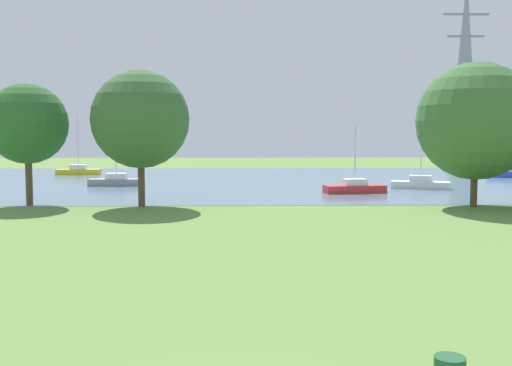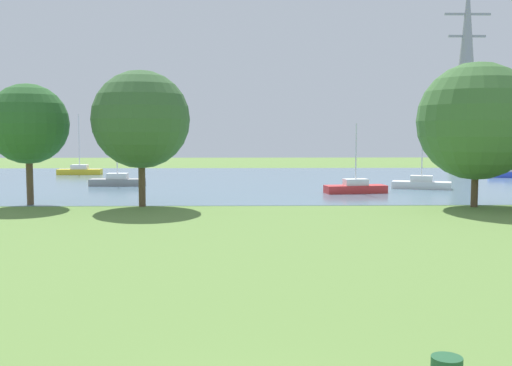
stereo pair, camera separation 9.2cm
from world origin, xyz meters
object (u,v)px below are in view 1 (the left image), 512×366
at_px(tree_east_near, 476,121).
at_px(electricity_pylon, 464,72).
at_px(sailboat_red, 355,187).
at_px(tree_mid_shore, 27,124).
at_px(sailboat_yellow, 78,171).
at_px(tree_east_far, 140,119).
at_px(sailboat_blue, 512,173).
at_px(sailboat_gray, 117,181).
at_px(sailboat_white, 420,183).

relative_size(tree_east_near, electricity_pylon, 0.35).
bearing_deg(sailboat_red, tree_mid_shore, -163.16).
distance_m(sailboat_yellow, tree_east_far, 31.39).
xyz_separation_m(sailboat_red, sailboat_yellow, (-27.08, 20.68, 0.01)).
relative_size(sailboat_yellow, tree_mid_shore, 0.85).
xyz_separation_m(sailboat_yellow, tree_east_near, (33.08, -29.38, 5.00)).
bearing_deg(sailboat_blue, tree_east_far, -146.08).
distance_m(sailboat_blue, electricity_pylon, 25.52).
relative_size(sailboat_gray, sailboat_blue, 0.83).
relative_size(sailboat_red, electricity_pylon, 0.21).
bearing_deg(sailboat_yellow, tree_east_near, -41.61).
relative_size(sailboat_red, sailboat_white, 0.72).
height_order(sailboat_blue, tree_mid_shore, tree_mid_shore).
height_order(sailboat_red, sailboat_white, sailboat_white).
bearing_deg(electricity_pylon, tree_mid_shore, -135.56).
height_order(sailboat_gray, sailboat_blue, sailboat_blue).
distance_m(sailboat_blue, tree_east_far, 42.12).
xyz_separation_m(sailboat_blue, tree_east_near, (-13.41, -24.06, 5.00)).
bearing_deg(electricity_pylon, tree_east_far, -129.68).
height_order(sailboat_red, tree_east_near, tree_east_near).
xyz_separation_m(sailboat_gray, sailboat_blue, (39.37, 8.59, 0.01)).
xyz_separation_m(sailboat_yellow, tree_east_far, (11.79, -28.64, 5.11)).
bearing_deg(electricity_pylon, sailboat_white, -115.34).
relative_size(sailboat_blue, tree_mid_shore, 0.81).
xyz_separation_m(sailboat_red, tree_east_near, (6.00, -8.70, 5.01)).
relative_size(sailboat_gray, sailboat_red, 0.98).
relative_size(sailboat_red, tree_east_far, 0.62).
xyz_separation_m(sailboat_blue, tree_mid_shore, (-42.22, -22.27, 4.84)).
xyz_separation_m(tree_east_far, electricity_pylon, (37.57, 45.29, 7.56)).
distance_m(sailboat_red, sailboat_yellow, 34.07).
distance_m(sailboat_white, tree_east_near, 13.08).
height_order(sailboat_red, tree_mid_shore, tree_mid_shore).
height_order(sailboat_blue, sailboat_white, sailboat_white).
relative_size(sailboat_blue, sailboat_yellow, 0.95).
distance_m(sailboat_blue, sailboat_white, 17.82).
relative_size(sailboat_gray, sailboat_white, 0.71).
xyz_separation_m(sailboat_white, tree_east_near, (-0.21, -12.09, 4.99)).
xyz_separation_m(tree_mid_shore, tree_east_far, (7.53, -1.06, 0.28)).
bearing_deg(tree_mid_shore, tree_east_near, -3.56).
distance_m(tree_east_far, electricity_pylon, 59.32).
distance_m(sailboat_yellow, electricity_pylon, 53.60).
bearing_deg(electricity_pylon, tree_east_near, -109.48).
bearing_deg(sailboat_red, electricity_pylon, 59.17).
relative_size(sailboat_red, tree_mid_shore, 0.68).
xyz_separation_m(sailboat_white, tree_mid_shore, (-29.03, -10.30, 4.83)).
bearing_deg(sailboat_red, tree_east_far, -152.49).
height_order(sailboat_red, tree_east_far, tree_east_far).
distance_m(sailboat_red, tree_mid_shore, 24.33).
bearing_deg(sailboat_white, tree_mid_shore, -160.47).
relative_size(sailboat_blue, tree_east_far, 0.73).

